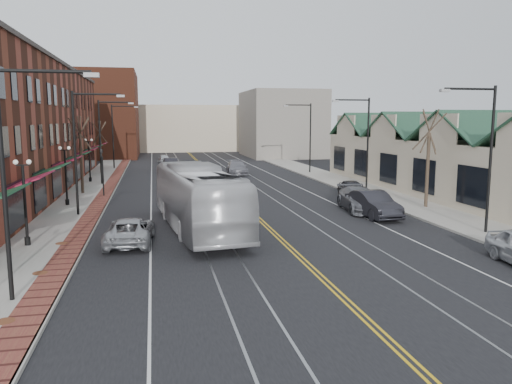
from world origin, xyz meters
name	(u,v)px	position (x,y,z in m)	size (l,w,h in m)	color
ground	(326,282)	(0.00, 0.00, 0.00)	(160.00, 160.00, 0.00)	black
sidewalk_left	(79,205)	(-12.00, 20.00, 0.07)	(4.00, 120.00, 0.15)	gray
sidewalk_right	(382,195)	(12.00, 20.00, 0.07)	(4.00, 120.00, 0.15)	gray
building_right	(448,167)	(18.00, 20.00, 2.30)	(8.00, 36.00, 4.60)	beige
backdrop_left	(94,115)	(-16.00, 70.00, 7.00)	(14.00, 18.00, 14.00)	brown
backdrop_mid	(185,128)	(0.00, 85.00, 4.50)	(22.00, 14.00, 9.00)	beige
backdrop_right	(281,124)	(15.00, 65.00, 5.50)	(12.00, 16.00, 11.00)	slate
streetlight_l_0	(16,160)	(-11.05, 0.00, 5.03)	(3.33, 0.25, 8.00)	black
streetlight_l_1	(82,140)	(-11.05, 16.00, 5.03)	(3.33, 0.25, 8.00)	black
streetlight_l_2	(105,133)	(-11.05, 32.00, 5.03)	(3.33, 0.25, 8.00)	black
streetlight_l_3	(116,130)	(-11.05, 48.00, 5.03)	(3.33, 0.25, 8.00)	black
streetlight_r_0	(484,144)	(11.05, 6.00, 5.03)	(3.33, 0.25, 8.00)	black
streetlight_r_1	(363,135)	(11.05, 22.00, 5.03)	(3.33, 0.25, 8.00)	black
streetlight_r_2	(307,131)	(11.05, 38.00, 5.03)	(3.33, 0.25, 8.00)	black
lamppost_l_1	(25,204)	(-12.80, 8.00, 2.20)	(0.84, 0.28, 4.27)	black
lamppost_l_2	(66,177)	(-12.80, 20.00, 2.20)	(0.84, 0.28, 4.27)	black
lamppost_l_3	(89,161)	(-12.80, 34.00, 2.20)	(0.84, 0.28, 4.27)	black
tree_left_near	(81,153)	(-12.50, 26.00, 3.51)	(1.78, 1.37, 6.48)	#382B21
tree_left_far	(100,146)	(-12.50, 42.00, 3.28)	(1.66, 1.28, 6.02)	#382B21
tree_right_mid	(428,156)	(12.50, 14.00, 3.75)	(1.90, 1.46, 6.93)	#382B21
manhole_near	(5,321)	(-11.20, -2.00, 0.16)	(0.60, 0.60, 0.02)	#592D19
manhole_mid	(40,273)	(-11.20, 3.00, 0.16)	(0.60, 0.60, 0.02)	#592D19
manhole_far	(62,243)	(-11.20, 8.00, 0.16)	(0.60, 0.60, 0.02)	#592D19
traffic_signal	(103,169)	(-10.60, 24.00, 2.35)	(0.18, 0.15, 3.80)	black
transit_bus	(198,198)	(-4.09, 10.41, 1.85)	(3.10, 13.26, 3.69)	silver
parked_suv	(130,231)	(-7.82, 7.82, 0.69)	(2.29, 4.96, 1.38)	#A4A6AB
parked_car_b	(373,204)	(7.50, 11.99, 0.84)	(1.79, 5.13, 1.69)	black
parked_car_c	(360,199)	(7.50, 14.18, 0.81)	(2.27, 5.59, 1.62)	slate
parked_car_d	(352,189)	(9.30, 19.82, 0.71)	(1.68, 4.16, 1.42)	black
distant_car_left	(170,164)	(-4.46, 45.45, 0.76)	(1.61, 4.61, 1.52)	#242328
distant_car_right	(237,168)	(2.91, 38.87, 0.78)	(2.19, 5.38, 1.56)	slate
distant_car_far	(164,159)	(-5.08, 55.72, 0.64)	(1.51, 3.74, 1.27)	#B4B8BB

